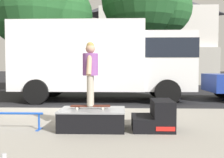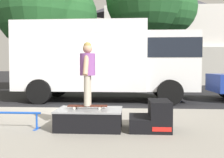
% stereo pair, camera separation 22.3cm
% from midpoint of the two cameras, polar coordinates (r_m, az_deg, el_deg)
% --- Properties ---
extents(ground_plane, '(140.00, 140.00, 0.00)m').
position_cam_midpoint_polar(ground_plane, '(8.47, -12.16, -6.51)').
color(ground_plane, black).
extents(sidewalk_slab, '(50.00, 5.00, 0.12)m').
position_cam_midpoint_polar(sidewalk_slab, '(5.65, -19.77, -10.62)').
color(sidewalk_slab, gray).
rests_on(sidewalk_slab, ground).
extents(skate_box, '(1.28, 0.85, 0.39)m').
position_cam_midpoint_polar(skate_box, '(5.17, -5.60, -8.64)').
color(skate_box, black).
rests_on(skate_box, sidewalk_slab).
extents(kicker_ramp, '(0.78, 0.79, 0.58)m').
position_cam_midpoint_polar(kicker_ramp, '(5.16, 8.45, -8.36)').
color(kicker_ramp, black).
rests_on(kicker_ramp, sidewalk_slab).
extents(grind_rail, '(1.30, 0.28, 0.34)m').
position_cam_midpoint_polar(grind_rail, '(5.52, -22.68, -7.72)').
color(grind_rail, blue).
rests_on(grind_rail, sidewalk_slab).
extents(skateboard, '(0.79, 0.23, 0.07)m').
position_cam_midpoint_polar(skateboard, '(5.15, -6.01, -5.98)').
color(skateboard, '#4C1E14').
rests_on(skateboard, skate_box).
extents(skater_kid, '(0.30, 0.64, 1.25)m').
position_cam_midpoint_polar(skater_kid, '(5.09, -6.05, 2.38)').
color(skater_kid, '#B7AD99').
rests_on(skater_kid, skateboard).
extents(soda_can, '(0.07, 0.07, 0.13)m').
position_cam_midpoint_polar(soda_can, '(3.74, -24.41, -15.67)').
color(soda_can, silver).
rests_on(soda_can, sidewalk_slab).
extents(box_truck, '(6.91, 2.63, 3.05)m').
position_cam_midpoint_polar(box_truck, '(10.34, -2.39, 4.66)').
color(box_truck, white).
rests_on(box_truck, ground).
extents(street_tree_main, '(5.08, 4.62, 7.52)m').
position_cam_midpoint_polar(street_tree_main, '(15.25, 7.33, 16.74)').
color(street_tree_main, brown).
rests_on(street_tree_main, ground).
extents(street_tree_neighbour, '(5.66, 5.14, 7.34)m').
position_cam_midpoint_polar(street_tree_neighbour, '(15.04, -15.74, 15.13)').
color(street_tree_neighbour, brown).
rests_on(street_tree_neighbour, ground).
extents(house_behind, '(9.54, 8.23, 8.40)m').
position_cam_midpoint_polar(house_behind, '(23.69, 8.61, 9.69)').
color(house_behind, silver).
rests_on(house_behind, ground).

